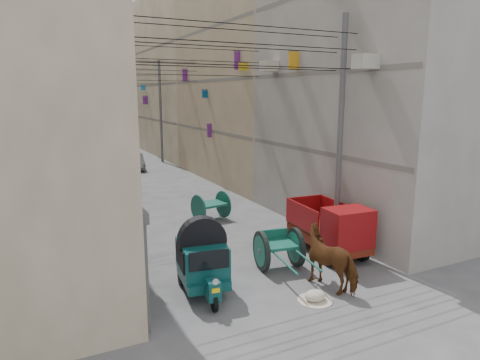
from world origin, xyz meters
TOP-DOWN VIEW (x-y plane):
  - building_row_right at (8.00, 34.13)m, footprint 8.00×62.00m
  - end_cap_building at (0.00, 66.00)m, footprint 22.00×10.00m
  - shutters_left at (-3.92, 10.38)m, footprint 0.18×14.40m
  - signboards at (-0.01, 21.66)m, footprint 8.22×40.52m
  - ac_units at (3.65, 7.67)m, footprint 0.70×6.55m
  - utility_poles at (0.00, 17.00)m, footprint 7.40×22.20m
  - overhead_cables at (0.00, 14.40)m, footprint 7.40×22.52m
  - auto_rickshaw at (-2.00, 4.77)m, footprint 1.55×2.40m
  - tonga_cart at (0.75, 5.24)m, footprint 1.47×2.89m
  - mini_truck at (2.93, 5.28)m, footprint 1.72×3.39m
  - second_cart at (0.87, 11.11)m, footprint 1.54×1.41m
  - feed_sack at (0.47, 2.92)m, footprint 0.58×0.46m
  - horse at (1.44, 3.46)m, footprint 1.37×2.14m
  - distant_car_white at (-0.59, 25.83)m, footprint 2.07×3.40m
  - distant_car_grey at (0.80, 25.50)m, footprint 1.62×3.55m
  - distant_car_green at (-0.49, 35.48)m, footprint 1.83×4.38m

SIDE VIEW (x-z plane):
  - feed_sack at x=0.47m, z-range 0.00..0.29m
  - distant_car_white at x=-0.59m, z-range 0.00..1.08m
  - distant_car_grey at x=0.80m, z-range 0.00..1.13m
  - distant_car_green at x=-0.49m, z-range 0.00..1.26m
  - second_cart at x=0.87m, z-range 0.04..1.23m
  - tonga_cart at x=0.75m, z-range 0.03..1.27m
  - horse at x=1.44m, z-range 0.00..1.67m
  - mini_truck at x=2.93m, z-range -0.04..1.81m
  - auto_rickshaw at x=-2.00m, z-range 0.15..1.79m
  - shutters_left at x=-3.92m, z-range 0.06..2.93m
  - signboards at x=-0.01m, z-range 0.59..6.27m
  - utility_poles at x=0.00m, z-range 0.00..8.00m
  - building_row_right at x=8.00m, z-range -0.54..13.46m
  - end_cap_building at x=0.00m, z-range 0.00..13.00m
  - overhead_cables at x=0.00m, z-range 6.20..7.33m
  - ac_units at x=3.65m, z-range 5.76..9.11m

